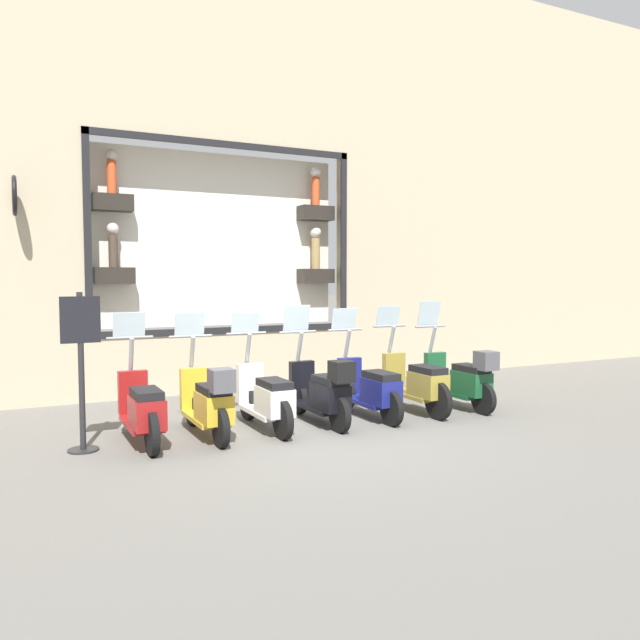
# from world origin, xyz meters

# --- Properties ---
(ground_plane) EXTENTS (120.00, 120.00, 0.00)m
(ground_plane) POSITION_xyz_m (0.00, 0.00, 0.00)
(ground_plane) COLOR #66635E
(building_facade) EXTENTS (1.22, 36.00, 8.32)m
(building_facade) POSITION_xyz_m (3.60, 0.00, 4.23)
(building_facade) COLOR tan
(building_facade) RESTS_ON ground_plane
(scooter_green_0) EXTENTS (1.80, 0.61, 1.67)m
(scooter_green_0) POSITION_xyz_m (0.29, -2.81, 0.47)
(scooter_green_0) COLOR black
(scooter_green_0) RESTS_ON ground_plane
(scooter_olive_1) EXTENTS (1.81, 0.61, 1.61)m
(scooter_olive_1) POSITION_xyz_m (0.36, -1.99, 0.45)
(scooter_olive_1) COLOR black
(scooter_olive_1) RESTS_ON ground_plane
(scooter_navy_2) EXTENTS (1.80, 0.60, 1.59)m
(scooter_navy_2) POSITION_xyz_m (0.35, -1.17, 0.43)
(scooter_navy_2) COLOR black
(scooter_navy_2) RESTS_ON ground_plane
(scooter_black_3) EXTENTS (1.80, 0.60, 1.65)m
(scooter_black_3) POSITION_xyz_m (0.29, -0.35, 0.47)
(scooter_black_3) COLOR black
(scooter_black_3) RESTS_ON ground_plane
(scooter_white_4) EXTENTS (1.80, 0.60, 1.57)m
(scooter_white_4) POSITION_xyz_m (0.36, 0.48, 0.43)
(scooter_white_4) COLOR black
(scooter_white_4) RESTS_ON ground_plane
(scooter_yellow_5) EXTENTS (1.80, 0.60, 1.58)m
(scooter_yellow_5) POSITION_xyz_m (0.29, 1.30, 0.47)
(scooter_yellow_5) COLOR black
(scooter_yellow_5) RESTS_ON ground_plane
(scooter_red_6) EXTENTS (1.80, 0.61, 1.61)m
(scooter_red_6) POSITION_xyz_m (0.36, 2.12, 0.44)
(scooter_red_6) COLOR black
(scooter_red_6) RESTS_ON ground_plane
(shop_sign_post) EXTENTS (0.36, 0.45, 1.90)m
(shop_sign_post) POSITION_xyz_m (0.39, 2.81, 1.03)
(shop_sign_post) COLOR #232326
(shop_sign_post) RESTS_ON ground_plane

